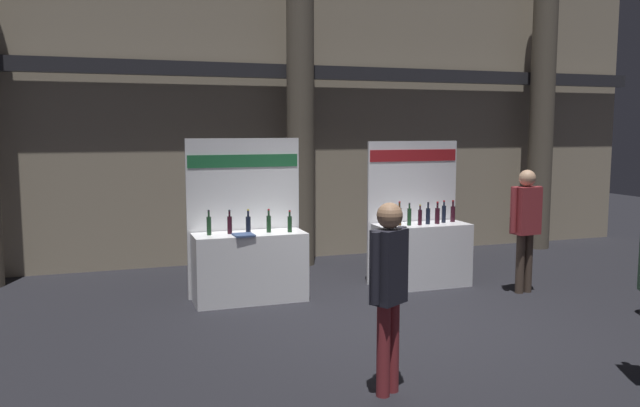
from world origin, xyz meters
The scene contains 6 objects.
ground_plane centered at (0.00, 0.00, 0.00)m, with size 29.34×29.34×0.00m, color black.
hall_colonnade centered at (0.00, 4.38, 3.07)m, with size 14.67×1.04×6.20m.
exhibitor_booth_0 centered at (-1.39, 1.74, 0.58)m, with size 1.63×0.69×2.27m.
exhibitor_booth_1 centered at (1.29, 1.74, 0.58)m, with size 1.51×0.66×2.21m.
visitor_0 centered at (-0.90, -1.80, 1.03)m, with size 0.44×0.34×1.76m.
visitor_1 centered at (2.53, 0.86, 1.10)m, with size 0.54×0.29×1.82m.
Camera 1 is at (-3.28, -6.89, 2.41)m, focal length 35.83 mm.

